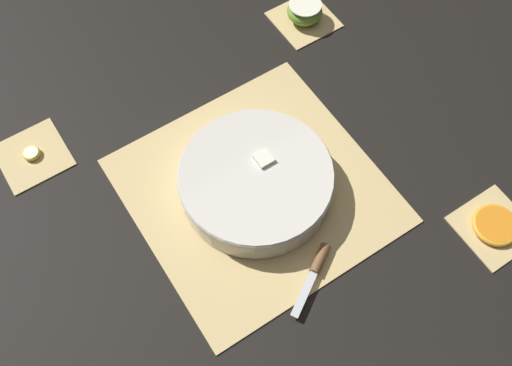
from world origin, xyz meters
The scene contains 10 objects.
ground_plane centered at (0.00, 0.00, 0.00)m, with size 6.00×6.00×0.00m, color black.
bamboo_mat_center centered at (0.00, 0.00, 0.00)m, with size 0.44×0.44×0.01m.
coaster_mat_near_left centered at (-0.32, -0.30, 0.00)m, with size 0.13×0.13×0.01m.
coaster_mat_near_right centered at (0.32, -0.30, 0.00)m, with size 0.13×0.13×0.01m.
coaster_mat_far_left centered at (-0.32, 0.30, 0.00)m, with size 0.13×0.13×0.01m.
fruit_salad_bowl centered at (0.00, 0.00, 0.04)m, with size 0.28×0.28×0.07m.
paring_knife centered at (-0.01, 0.18, 0.01)m, with size 0.13×0.09×0.02m.
apple_half centered at (-0.32, -0.30, 0.03)m, with size 0.08×0.08×0.04m.
orange_slice_whole centered at (-0.32, 0.30, 0.01)m, with size 0.08×0.08×0.01m.
banana_coin_single centered at (0.32, -0.30, 0.01)m, with size 0.03×0.03×0.01m.
Camera 1 is at (0.28, 0.43, 0.98)m, focal length 42.00 mm.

